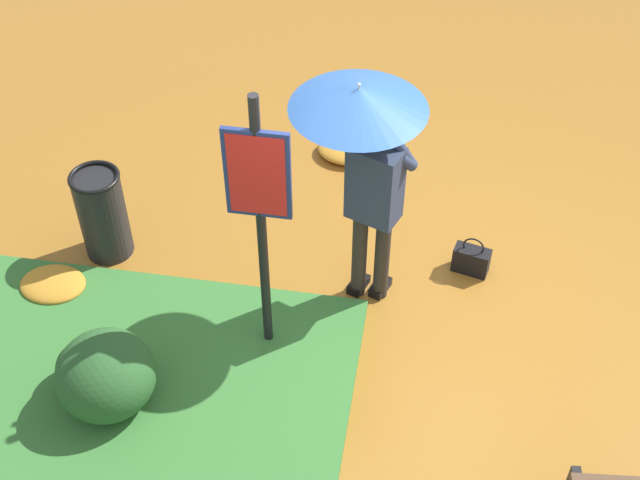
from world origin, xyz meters
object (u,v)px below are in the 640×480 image
object	(u,v)px
handbag	(471,260)
info_sign_post	(260,203)
person_with_umbrella	(366,142)
trash_bin	(102,214)

from	to	relation	value
handbag	info_sign_post	bearing A→B (deg)	34.22
person_with_umbrella	trash_bin	distance (m)	2.46
person_with_umbrella	info_sign_post	distance (m)	0.89
info_sign_post	trash_bin	distance (m)	2.01
info_sign_post	handbag	bearing A→B (deg)	-145.78
info_sign_post	trash_bin	bearing A→B (deg)	-26.46
trash_bin	handbag	bearing A→B (deg)	-175.20
info_sign_post	handbag	xyz separation A→B (m)	(-1.51, -1.03, -1.32)
handbag	trash_bin	world-z (taller)	trash_bin
person_with_umbrella	handbag	bearing A→B (deg)	-155.63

